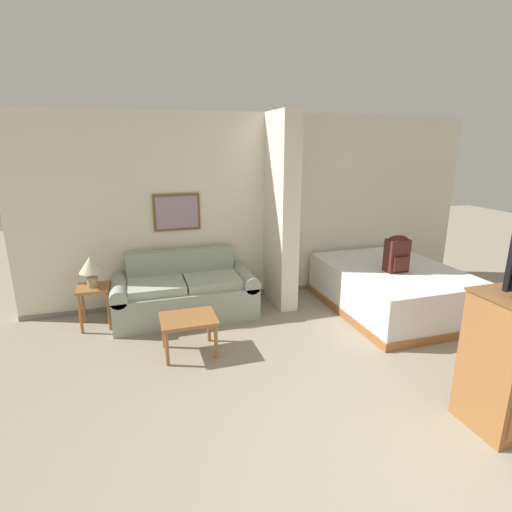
{
  "coord_description": "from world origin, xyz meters",
  "views": [
    {
      "loc": [
        -1.8,
        -1.58,
        2.2
      ],
      "look_at": [
        -0.59,
        2.28,
        1.05
      ],
      "focal_mm": 28.0,
      "sensor_mm": 36.0,
      "label": 1
    }
  ],
  "objects_px": {
    "backpack": "(397,253)",
    "table_lamp": "(91,266)",
    "bed": "(391,288)",
    "coffee_table": "(188,322)",
    "couch": "(185,293)"
  },
  "relations": [
    {
      "from": "table_lamp",
      "to": "coffee_table",
      "type": "bearing_deg",
      "value": -44.81
    },
    {
      "from": "bed",
      "to": "couch",
      "type": "bearing_deg",
      "value": 166.81
    },
    {
      "from": "table_lamp",
      "to": "bed",
      "type": "xyz_separation_m",
      "value": [
        3.81,
        -0.6,
        -0.48
      ]
    },
    {
      "from": "couch",
      "to": "coffee_table",
      "type": "distance_m",
      "value": 1.03
    },
    {
      "from": "backpack",
      "to": "couch",
      "type": "bearing_deg",
      "value": 163.24
    },
    {
      "from": "couch",
      "to": "backpack",
      "type": "height_order",
      "value": "backpack"
    },
    {
      "from": "table_lamp",
      "to": "backpack",
      "type": "xyz_separation_m",
      "value": [
        3.73,
        -0.76,
        0.06
      ]
    },
    {
      "from": "coffee_table",
      "to": "table_lamp",
      "type": "relative_size",
      "value": 1.53
    },
    {
      "from": "bed",
      "to": "backpack",
      "type": "xyz_separation_m",
      "value": [
        -0.08,
        -0.16,
        0.54
      ]
    },
    {
      "from": "table_lamp",
      "to": "backpack",
      "type": "relative_size",
      "value": 0.8
    },
    {
      "from": "coffee_table",
      "to": "table_lamp",
      "type": "xyz_separation_m",
      "value": [
        -1.0,
        1.0,
        0.42
      ]
    },
    {
      "from": "bed",
      "to": "coffee_table",
      "type": "bearing_deg",
      "value": -172.05
    },
    {
      "from": "backpack",
      "to": "table_lamp",
      "type": "bearing_deg",
      "value": 168.45
    },
    {
      "from": "backpack",
      "to": "bed",
      "type": "bearing_deg",
      "value": 63.53
    },
    {
      "from": "couch",
      "to": "coffee_table",
      "type": "xyz_separation_m",
      "value": [
        -0.09,
        -1.03,
        0.05
      ]
    }
  ]
}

